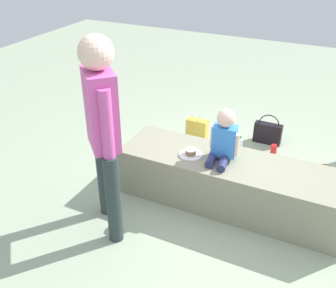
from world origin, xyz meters
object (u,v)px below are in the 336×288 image
adult_standing (102,122)px  child_seated (224,138)px  cake_plate (191,153)px  water_bottle_near_gift (232,125)px  handbag_black_leather (268,133)px  water_bottle_far_side (240,144)px  cake_box_white (227,155)px  handbag_brown_canvas (323,180)px  party_cup_red (274,150)px  gift_bag (197,130)px

adult_standing → child_seated: bearing=44.6°
cake_plate → water_bottle_near_gift: 1.50m
handbag_black_leather → water_bottle_far_side: bearing=-127.8°
adult_standing → water_bottle_far_side: bearing=69.5°
cake_plate → water_bottle_near_gift: bearing=91.3°
child_seated → cake_box_white: bearing=102.6°
adult_standing → handbag_brown_canvas: 2.31m
child_seated → water_bottle_near_gift: 1.54m
party_cup_red → child_seated: bearing=-104.5°
child_seated → water_bottle_far_side: size_ratio=2.65×
water_bottle_near_gift → water_bottle_far_side: 0.44m
adult_standing → gift_bag: (0.12, 1.73, -0.87)m
adult_standing → gift_bag: 1.94m
gift_bag → handbag_brown_canvas: 1.55m
water_bottle_far_side → handbag_black_leather: 0.41m
gift_bag → cake_box_white: 0.53m
adult_standing → water_bottle_far_side: adult_standing is taller
cake_plate → handbag_black_leather: bearing=72.7°
water_bottle_far_side → child_seated: bearing=-84.6°
adult_standing → cake_box_white: bearing=68.9°
gift_bag → water_bottle_near_gift: 0.51m
party_cup_red → cake_box_white: (-0.45, -0.33, -0.01)m
gift_bag → water_bottle_near_gift: size_ratio=1.44×
handbag_brown_canvas → handbag_black_leather: bearing=136.1°
child_seated → handbag_black_leather: size_ratio=1.31×
gift_bag → handbag_black_leather: handbag_black_leather is taller
adult_standing → handbag_black_leather: 2.41m
cake_box_white → handbag_black_leather: size_ratio=0.88×
water_bottle_near_gift → handbag_brown_canvas: (1.19, -0.76, -0.00)m
water_bottle_near_gift → water_bottle_far_side: bearing=-60.4°
gift_bag → cake_box_white: (0.46, -0.24, -0.09)m
child_seated → cake_box_white: 1.00m
water_bottle_near_gift → party_cup_red: water_bottle_near_gift is taller
water_bottle_near_gift → cake_box_white: water_bottle_near_gift is taller
handbag_brown_canvas → water_bottle_far_side: bearing=158.7°
cake_plate → party_cup_red: (0.56, 1.15, -0.43)m
child_seated → adult_standing: bearing=-135.4°
child_seated → handbag_black_leather: 1.44m
handbag_black_leather → gift_bag: bearing=-157.2°
child_seated → water_bottle_far_side: 1.18m
water_bottle_near_gift → cake_plate: bearing=-88.7°
adult_standing → cake_plate: size_ratio=7.49×
cake_box_white → gift_bag: bearing=152.5°
cake_plate → gift_bag: cake_plate is taller
handbag_black_leather → handbag_brown_canvas: handbag_black_leather is taller
child_seated → adult_standing: adult_standing is taller
water_bottle_far_side → party_cup_red: bearing=12.5°
child_seated → water_bottle_far_side: (-0.10, 1.01, -0.60)m
cake_plate → water_bottle_near_gift: cake_plate is taller
gift_bag → party_cup_red: gift_bag is taller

